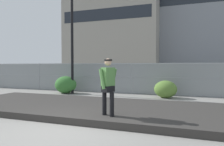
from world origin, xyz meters
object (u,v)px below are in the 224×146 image
parked_car_near (79,76)px  parked_car_mid (143,77)px  skateboard (108,121)px  shrub_center (165,89)px  street_lamp (72,16)px  shrub_left (66,85)px  skater (108,85)px

parked_car_near → parked_car_mid: 5.65m
skateboard → shrub_center: bearing=77.7°
skateboard → parked_car_mid: (-0.91, 10.16, 0.78)m
street_lamp → shrub_center: bearing=2.2°
street_lamp → shrub_center: (5.43, 0.20, -4.19)m
skateboard → street_lamp: 8.17m
parked_car_mid → shrub_center: bearing=-65.9°
skateboard → street_lamp: bearing=128.9°
parked_car_mid → shrub_center: size_ratio=3.79×
skateboard → parked_car_mid: bearing=95.1°
parked_car_mid → shrub_left: parked_car_mid is taller
skater → parked_car_mid: 10.20m
parked_car_mid → shrub_left: size_ratio=3.29×
skater → shrub_center: skater is taller
parked_car_mid → shrub_left: 6.19m
shrub_left → parked_car_mid: bearing=51.7°
skateboard → skater: (0.00, 0.00, 1.06)m
street_lamp → shrub_center: street_lamp is taller
street_lamp → parked_car_mid: 7.05m
skater → street_lamp: street_lamp is taller
street_lamp → parked_car_mid: size_ratio=1.69×
street_lamp → parked_car_near: (-2.31, 5.10, -3.81)m
street_lamp → parked_car_near: 6.78m
shrub_center → street_lamp: bearing=-177.8°
street_lamp → parked_car_mid: bearing=55.8°
parked_car_near → shrub_left: bearing=-70.3°
parked_car_near → shrub_left: size_ratio=3.26×
street_lamp → parked_car_mid: (3.33, 4.90, -3.81)m
skater → shrub_center: bearing=77.7°
skateboard → street_lamp: (-4.24, 5.25, 4.59)m
skateboard → parked_car_near: size_ratio=0.18×
skateboard → shrub_left: (-4.74, 5.31, 0.47)m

